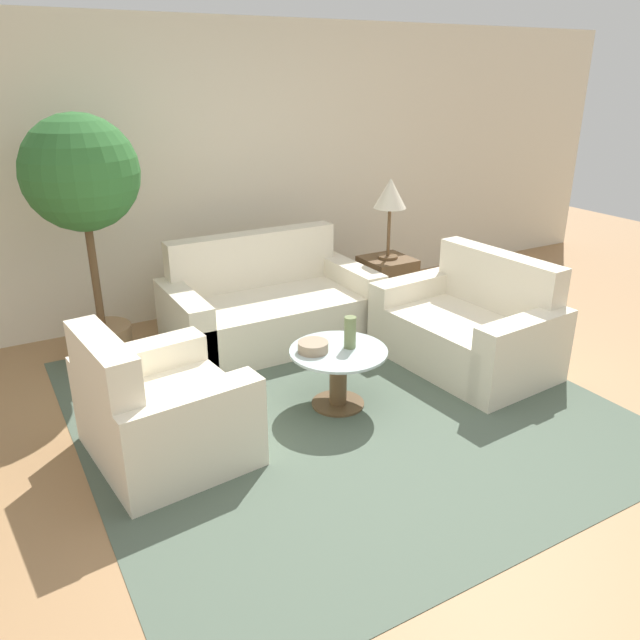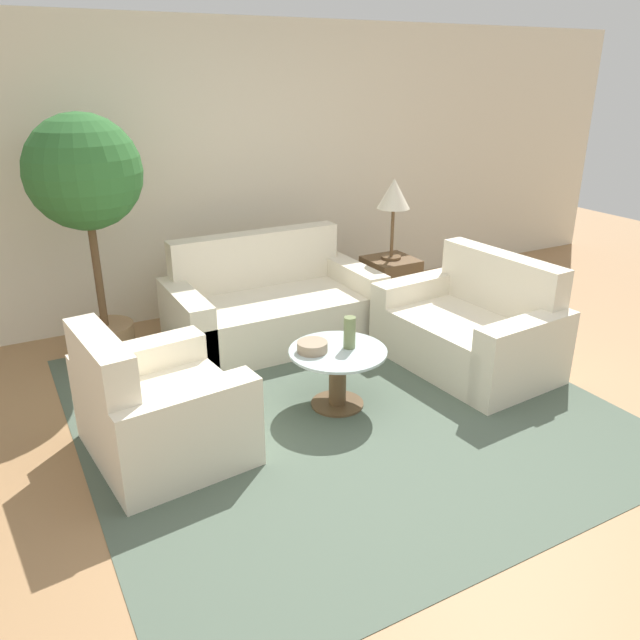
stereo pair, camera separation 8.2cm
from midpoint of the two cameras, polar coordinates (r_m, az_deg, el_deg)
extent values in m
plane|color=#9E754C|center=(3.86, 5.51, -12.46)|extent=(14.00, 14.00, 0.00)
cube|color=beige|center=(5.88, -11.09, 13.05)|extent=(10.00, 0.06, 2.60)
cube|color=#4C5B4C|center=(4.38, 1.10, -7.70)|extent=(3.38, 3.43, 0.01)
cube|color=beige|center=(5.30, -4.80, 0.08)|extent=(1.52, 0.90, 0.40)
cube|color=beige|center=(5.53, -6.49, 3.56)|extent=(1.52, 0.18, 0.88)
cube|color=beige|center=(5.02, -12.70, -0.65)|extent=(0.20, 0.90, 0.57)
cube|color=beige|center=(5.61, 2.22, 2.33)|extent=(0.20, 0.90, 0.57)
cube|color=beige|center=(3.91, -14.34, -9.12)|extent=(0.90, 0.83, 0.40)
cube|color=beige|center=(3.72, -19.32, -7.55)|extent=(0.26, 0.76, 0.84)
cube|color=beige|center=(3.56, -12.16, -10.58)|extent=(0.85, 0.28, 0.57)
cube|color=beige|center=(4.18, -16.40, -5.88)|extent=(0.85, 0.28, 0.57)
cube|color=beige|center=(4.99, 12.49, -1.83)|extent=(0.94, 1.19, 0.40)
cube|color=beige|center=(5.15, 15.32, 1.36)|extent=(0.26, 1.14, 0.86)
cube|color=beige|center=(5.33, 8.24, 1.00)|extent=(0.87, 0.26, 0.57)
cube|color=beige|center=(4.63, 17.56, -3.17)|extent=(0.87, 0.26, 0.57)
cylinder|color=brown|center=(4.38, 1.10, -7.63)|extent=(0.37, 0.37, 0.02)
cylinder|color=brown|center=(4.29, 1.12, -5.41)|extent=(0.12, 0.12, 0.40)
cylinder|color=#B2C6C6|center=(4.20, 1.14, -2.86)|extent=(0.67, 0.67, 0.02)
cube|color=brown|center=(5.84, 5.69, 2.99)|extent=(0.43, 0.43, 0.57)
cylinder|color=brown|center=(5.75, 5.80, 5.77)|extent=(0.18, 0.18, 0.02)
cylinder|color=brown|center=(5.69, 5.89, 8.00)|extent=(0.03, 0.03, 0.44)
cone|color=beige|center=(5.62, 6.03, 11.45)|extent=(0.29, 0.29, 0.26)
cylinder|color=#93704C|center=(5.25, -19.51, -2.06)|extent=(0.43, 0.43, 0.30)
cylinder|color=brown|center=(5.04, -20.41, 4.48)|extent=(0.06, 0.06, 0.96)
sphere|color=#2D662D|center=(4.89, -21.52, 12.41)|extent=(0.83, 0.83, 0.83)
cylinder|color=#6B7A4C|center=(4.19, 2.21, -1.14)|extent=(0.08, 0.08, 0.22)
cylinder|color=gray|center=(4.16, -1.20, -2.46)|extent=(0.21, 0.21, 0.07)
camera|label=1|loc=(0.04, -90.54, -0.22)|focal=35.00mm
camera|label=2|loc=(0.04, 89.46, 0.22)|focal=35.00mm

